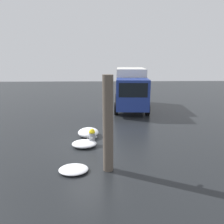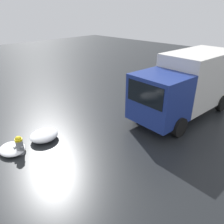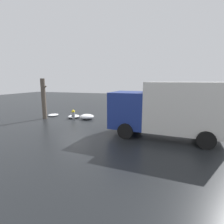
# 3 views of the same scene
# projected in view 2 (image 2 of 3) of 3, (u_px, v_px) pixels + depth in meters

# --- Properties ---
(ground_plane) EXTENTS (60.00, 60.00, 0.00)m
(ground_plane) POSITION_uv_depth(u_px,v_px,m) (21.00, 153.00, 8.71)
(ground_plane) COLOR black
(fire_hydrant) EXTENTS (0.39, 0.49, 0.80)m
(fire_hydrant) POSITION_uv_depth(u_px,v_px,m) (19.00, 145.00, 8.53)
(fire_hydrant) COLOR gray
(fire_hydrant) RESTS_ON ground_plane
(delivery_truck) EXTENTS (6.51, 2.92, 3.23)m
(delivery_truck) POSITION_uv_depth(u_px,v_px,m) (187.00, 84.00, 11.25)
(delivery_truck) COLOR navy
(delivery_truck) RESTS_ON ground_plane
(snow_pile_curbside) EXTENTS (1.22, 1.09, 0.43)m
(snow_pile_curbside) POSITION_uv_depth(u_px,v_px,m) (44.00, 135.00, 9.54)
(snow_pile_curbside) COLOR white
(snow_pile_curbside) RESTS_ON ground_plane
(snow_pile_by_tree) EXTENTS (0.97, 1.15, 0.26)m
(snow_pile_by_tree) POSITION_uv_depth(u_px,v_px,m) (12.00, 149.00, 8.77)
(snow_pile_by_tree) COLOR white
(snow_pile_by_tree) RESTS_ON ground_plane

